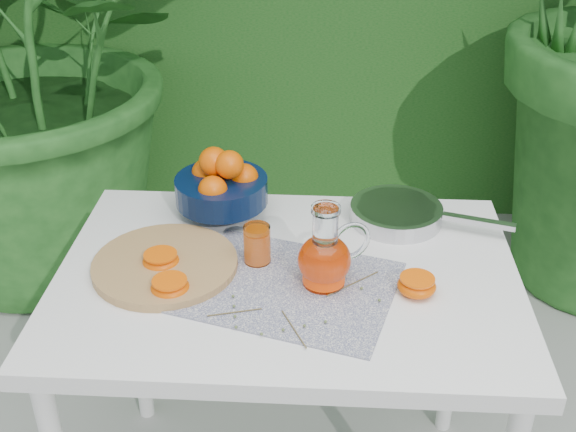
# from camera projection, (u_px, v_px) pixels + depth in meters

# --- Properties ---
(potted_plant_left) EXTENTS (1.96, 1.96, 1.79)m
(potted_plant_left) POSITION_uv_depth(u_px,v_px,m) (30.00, 43.00, 2.52)
(potted_plant_left) COLOR #1F521C
(potted_plant_left) RESTS_ON ground
(white_table) EXTENTS (1.00, 0.70, 0.75)m
(white_table) POSITION_uv_depth(u_px,v_px,m) (287.00, 303.00, 1.60)
(white_table) COLOR white
(white_table) RESTS_ON ground
(placemat) EXTENTS (0.50, 0.44, 0.00)m
(placemat) POSITION_uv_depth(u_px,v_px,m) (289.00, 287.00, 1.51)
(placemat) COLOR #0C1143
(placemat) RESTS_ON white_table
(cutting_board) EXTENTS (0.39, 0.39, 0.02)m
(cutting_board) POSITION_uv_depth(u_px,v_px,m) (165.00, 265.00, 1.57)
(cutting_board) COLOR #A87B4C
(cutting_board) RESTS_ON white_table
(fruit_bowl) EXTENTS (0.27, 0.27, 0.18)m
(fruit_bowl) POSITION_uv_depth(u_px,v_px,m) (222.00, 184.00, 1.74)
(fruit_bowl) COLOR black
(fruit_bowl) RESTS_ON white_table
(juice_pitcher) EXTENTS (0.17, 0.15, 0.18)m
(juice_pitcher) POSITION_uv_depth(u_px,v_px,m) (325.00, 257.00, 1.49)
(juice_pitcher) COLOR white
(juice_pitcher) RESTS_ON white_table
(juice_tumbler) EXTENTS (0.06, 0.06, 0.09)m
(juice_tumbler) POSITION_uv_depth(u_px,v_px,m) (257.00, 245.00, 1.57)
(juice_tumbler) COLOR white
(juice_tumbler) RESTS_ON white_table
(saute_pan) EXTENTS (0.41, 0.28, 0.04)m
(saute_pan) POSITION_uv_depth(u_px,v_px,m) (398.00, 213.00, 1.74)
(saute_pan) COLOR #B7B7BC
(saute_pan) RESTS_ON white_table
(orange_halves) EXTENTS (0.64, 0.19, 0.04)m
(orange_halves) POSITION_uv_depth(u_px,v_px,m) (248.00, 278.00, 1.51)
(orange_halves) COLOR #DF5002
(orange_halves) RESTS_ON white_table
(thyme_sprigs) EXTENTS (0.35, 0.27, 0.01)m
(thyme_sprigs) POSITION_uv_depth(u_px,v_px,m) (297.00, 306.00, 1.45)
(thyme_sprigs) COLOR brown
(thyme_sprigs) RESTS_ON white_table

